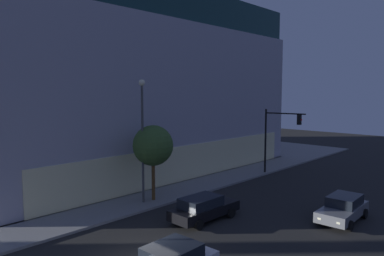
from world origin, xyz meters
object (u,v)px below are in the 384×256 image
Objects in this scene: sidewalk_tree at (153,146)px; modern_building at (97,87)px; traffic_light_far_corner at (278,131)px; car_black at (204,208)px; street_lamp_sidewalk at (142,127)px; car_grey at (343,208)px.

modern_building is at bearing 70.08° from sidewalk_tree.
traffic_light_far_corner reaches higher than car_black.
modern_building is 18.29m from street_lamp_sidewalk.
modern_building is at bearing 67.44° from street_lamp_sidewalk.
traffic_light_far_corner is 1.28× the size of car_black.
sidewalk_tree reaches higher than car_black.
modern_building is 5.28× the size of traffic_light_far_corner.
street_lamp_sidewalk is at bearing 175.71° from sidewalk_tree.
modern_building is 7.10× the size of car_grey.
traffic_light_far_corner is 1.35× the size of car_grey.
traffic_light_far_corner is at bearing 12.32° from car_black.
sidewalk_tree is at bearing -4.29° from street_lamp_sidewalk.
sidewalk_tree is 6.01m from car_black.
sidewalk_tree is 12.81m from car_grey.
traffic_light_far_corner is 12.48m from car_grey.
modern_building reaches higher than car_grey.
car_black is at bearing -106.43° from modern_building.
modern_building is 18.32m from sidewalk_tree.
street_lamp_sidewalk reaches higher than sidewalk_tree.
modern_building is 28.91m from car_grey.
modern_building is at bearing 110.83° from traffic_light_far_corner.
car_black is at bearing -94.08° from sidewalk_tree.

